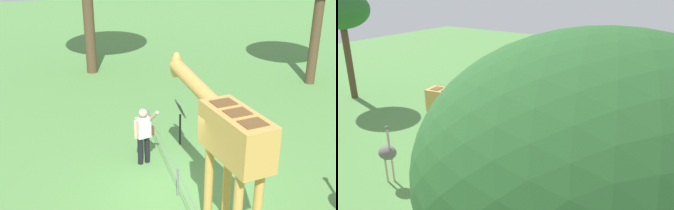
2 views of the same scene
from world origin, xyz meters
The scene contains 5 objects.
ground_plane centered at (0.00, 0.00, 0.00)m, with size 60.00×60.00×0.00m, color #568E47.
giraffe centered at (-1.45, -0.43, 2.23)m, with size 3.75×1.12×3.29m.
visitor centered at (1.69, 0.63, 0.90)m, with size 0.67×0.58×1.68m.
info_sign centered at (2.50, -0.58, 0.95)m, with size 0.56×0.21×1.32m.
wire_fence centered at (0.00, 0.15, 0.40)m, with size 7.05×0.05×0.75m.
Camera 1 is at (-8.46, 2.42, 6.00)m, focal length 46.70 mm.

